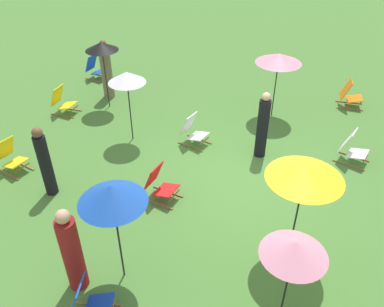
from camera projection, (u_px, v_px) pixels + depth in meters
ground_plane at (242, 179)px, 9.06m from camera, size 40.00×40.00×0.00m
deckchair_0 at (63, 102)px, 11.45m from camera, size 0.51×0.78×0.83m
deckchair_1 at (96, 68)px, 13.46m from camera, size 0.60×0.83×0.83m
deckchair_2 at (350, 95)px, 11.79m from camera, size 0.51×0.78×0.83m
deckchair_3 at (88, 303)px, 6.01m from camera, size 0.64×0.85×0.83m
deckchair_4 at (160, 184)px, 8.34m from camera, size 0.63×0.84×0.83m
deckchair_5 at (10, 157)px, 9.16m from camera, size 0.67×0.86×0.83m
deckchair_8 at (352, 148)px, 9.46m from camera, size 0.68×0.87×0.83m
deckchair_9 at (193, 131)px, 10.11m from camera, size 0.69×0.87×0.83m
umbrella_0 at (102, 47)px, 10.92m from camera, size 0.93×0.93×2.00m
umbrella_1 at (279, 58)px, 10.55m from camera, size 1.26×1.26×1.88m
umbrella_2 at (295, 249)px, 5.43m from camera, size 0.98×0.98×1.63m
umbrella_3 at (305, 173)px, 6.25m from camera, size 1.28×1.28×1.96m
umbrella_4 at (127, 77)px, 9.48m from camera, size 0.93×0.93×1.91m
umbrella_5 at (112, 194)px, 5.81m from camera, size 1.07×1.07×2.03m
person_0 at (72, 252)px, 6.27m from camera, size 0.40×0.40×1.70m
person_1 at (106, 71)px, 12.04m from camera, size 0.42×0.42×1.83m
person_2 at (263, 127)px, 9.41m from camera, size 0.40×0.40×1.72m
person_3 at (45, 163)px, 8.24m from camera, size 0.36×0.36×1.67m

